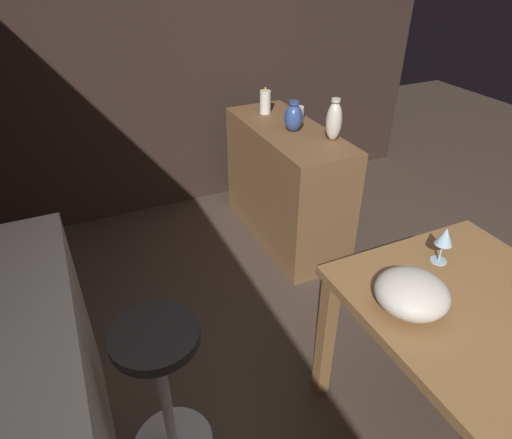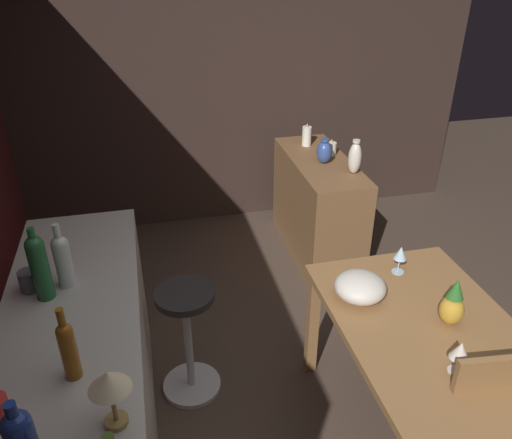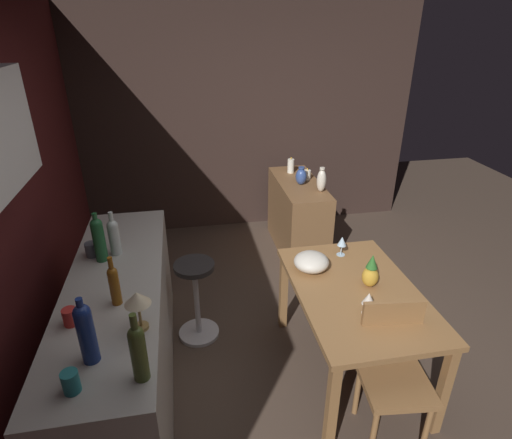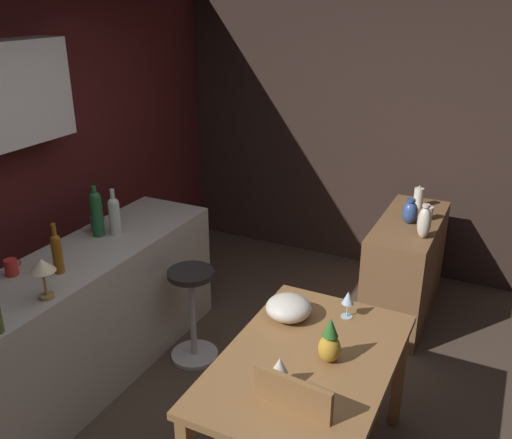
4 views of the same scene
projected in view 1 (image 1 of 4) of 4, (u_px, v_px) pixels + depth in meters
wall_side_right at (154, 35)px, 2.98m from camera, size 0.10×4.40×2.60m
sideboard_cabinet at (286, 184)px, 3.04m from camera, size 1.10×0.44×0.82m
bar_stool at (164, 392)px, 1.69m from camera, size 0.34×0.34×0.70m
wine_glass_right at (445, 238)px, 1.72m from camera, size 0.07×0.07×0.16m
fruit_bowl at (412, 293)px, 1.52m from camera, size 0.26×0.26×0.13m
pillar_candle_tall at (298, 114)px, 2.90m from camera, size 0.08×0.08×0.13m
pillar_candle_short at (265, 102)px, 3.03m from camera, size 0.08×0.08×0.18m
vase_ceramic_blue at (293, 117)px, 2.73m from camera, size 0.12×0.12×0.19m
vase_ceramic_ivory at (334, 121)px, 2.59m from camera, size 0.10×0.10×0.25m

